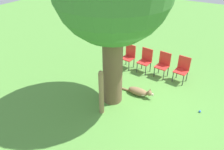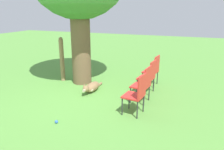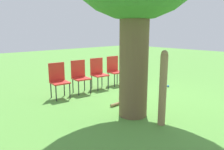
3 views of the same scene
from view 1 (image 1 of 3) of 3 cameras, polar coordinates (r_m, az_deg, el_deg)
The scene contains 8 objects.
ground_plane at distance 7.03m, azimuth 7.70°, elevation -7.18°, with size 30.00×30.00×0.00m, color #56933D.
dog at distance 7.27m, azimuth 7.19°, elevation -4.37°, with size 0.29×1.16×0.35m.
fence_post at distance 6.18m, azimuth -2.81°, elevation -4.58°, with size 0.14×0.14×1.44m.
red_chair_0 at distance 8.14m, azimuth 17.89°, elevation 1.75°, with size 0.47×0.49×0.94m.
red_chair_1 at distance 8.27m, azimuth 13.24°, elevation 2.97°, with size 0.47×0.49×0.94m.
red_chair_2 at distance 8.45m, azimuth 8.75°, elevation 4.12°, with size 0.47×0.49×0.94m.
red_chair_3 at distance 8.68m, azimuth 4.46°, elevation 5.19°, with size 0.47×0.49×0.94m.
tennis_ball at distance 7.10m, azimuth 21.98°, elevation -8.81°, with size 0.07×0.07×0.07m.
Camera 1 is at (-5.14, -2.00, 4.36)m, focal length 35.00 mm.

